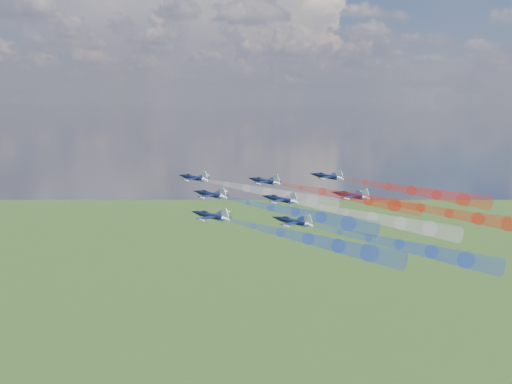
# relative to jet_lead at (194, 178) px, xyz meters

# --- Properties ---
(jet_lead) EXTENTS (13.32, 12.79, 4.20)m
(jet_lead) POSITION_rel_jet_lead_xyz_m (0.00, 0.00, 0.00)
(jet_lead) COLOR black
(trail_lead) EXTENTS (33.85, 22.56, 6.42)m
(trail_lead) POSITION_rel_jet_lead_xyz_m (19.94, -11.98, -1.66)
(trail_lead) COLOR white
(jet_inner_left) EXTENTS (13.32, 12.79, 4.20)m
(jet_inner_left) POSITION_rel_jet_lead_xyz_m (7.36, -17.44, -1.62)
(jet_inner_left) COLOR black
(trail_inner_left) EXTENTS (33.85, 22.56, 6.42)m
(trail_inner_left) POSITION_rel_jet_lead_xyz_m (27.30, -29.42, -3.28)
(trail_inner_left) COLOR blue
(jet_inner_right) EXTENTS (13.32, 12.79, 4.20)m
(jet_inner_right) POSITION_rel_jet_lead_xyz_m (18.40, 0.51, -0.67)
(jet_inner_right) COLOR black
(trail_inner_right) EXTENTS (33.85, 22.56, 6.42)m
(trail_inner_right) POSITION_rel_jet_lead_xyz_m (38.34, -11.47, -2.34)
(trail_inner_right) COLOR red
(jet_outer_left) EXTENTS (13.32, 12.79, 4.20)m
(jet_outer_left) POSITION_rel_jet_lead_xyz_m (10.34, -34.40, -3.46)
(jet_outer_left) COLOR black
(trail_outer_left) EXTENTS (33.85, 22.56, 6.42)m
(trail_outer_left) POSITION_rel_jet_lead_xyz_m (30.28, -46.38, -5.12)
(trail_outer_left) COLOR blue
(jet_center_third) EXTENTS (13.32, 12.79, 4.20)m
(jet_center_third) POSITION_rel_jet_lead_xyz_m (23.45, -16.05, -2.72)
(jet_center_third) COLOR black
(trail_center_third) EXTENTS (33.85, 22.56, 6.42)m
(trail_center_third) POSITION_rel_jet_lead_xyz_m (43.39, -28.03, -4.38)
(trail_center_third) COLOR white
(jet_outer_right) EXTENTS (13.32, 12.79, 4.20)m
(jet_outer_right) POSITION_rel_jet_lead_xyz_m (34.46, 4.72, 0.23)
(jet_outer_right) COLOR black
(trail_outer_right) EXTENTS (33.85, 22.56, 6.42)m
(trail_outer_right) POSITION_rel_jet_lead_xyz_m (54.40, -7.26, -1.44)
(trail_outer_right) COLOR red
(jet_rear_left) EXTENTS (13.32, 12.79, 4.20)m
(jet_rear_left) POSITION_rel_jet_lead_xyz_m (27.02, -31.84, -4.80)
(jet_rear_left) COLOR black
(trail_rear_left) EXTENTS (33.85, 22.56, 6.42)m
(trail_rear_left) POSITION_rel_jet_lead_xyz_m (46.95, -43.83, -6.47)
(trail_rear_left) COLOR blue
(jet_rear_right) EXTENTS (13.32, 12.79, 4.20)m
(jet_rear_right) POSITION_rel_jet_lead_xyz_m (39.83, -12.28, -2.15)
(jet_rear_right) COLOR black
(trail_rear_right) EXTENTS (33.85, 22.56, 6.42)m
(trail_rear_right) POSITION_rel_jet_lead_xyz_m (59.77, -24.27, -3.81)
(trail_rear_right) COLOR red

